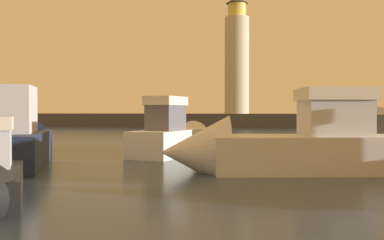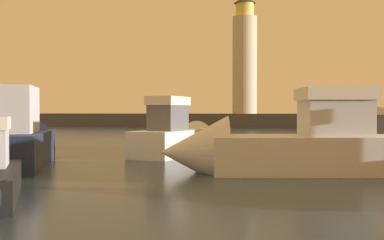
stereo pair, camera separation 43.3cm
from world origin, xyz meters
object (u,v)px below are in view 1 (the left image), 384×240
(lighthouse, at_px, (237,58))
(motorboat_6, at_px, (16,140))
(motorboat_2, at_px, (179,136))
(motorboat_0, at_px, (277,146))

(lighthouse, relative_size, motorboat_6, 1.84)
(lighthouse, bearing_deg, motorboat_6, -96.66)
(motorboat_2, bearing_deg, lighthouse, 90.44)
(lighthouse, relative_size, motorboat_0, 1.70)
(motorboat_0, height_order, motorboat_2, motorboat_0)
(lighthouse, distance_m, motorboat_6, 48.68)
(motorboat_2, bearing_deg, motorboat_0, -53.83)
(lighthouse, height_order, motorboat_0, lighthouse)
(lighthouse, relative_size, motorboat_2, 1.95)
(motorboat_0, xyz_separation_m, motorboat_2, (-5.25, 7.18, -0.03))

